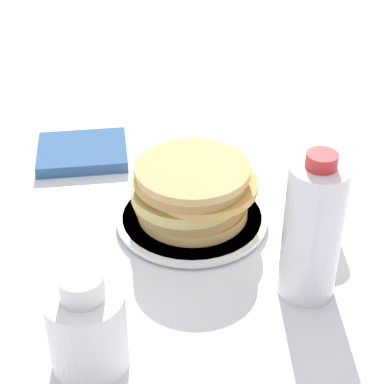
% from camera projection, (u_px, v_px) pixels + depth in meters
% --- Properties ---
extents(ground_plane, '(4.00, 4.00, 0.00)m').
position_uv_depth(ground_plane, '(196.00, 214.00, 0.99)').
color(ground_plane, white).
extents(plate, '(0.23, 0.23, 0.01)m').
position_uv_depth(plate, '(192.00, 218.00, 0.97)').
color(plate, white).
rests_on(plate, ground_plane).
extents(pancake_stack, '(0.18, 0.18, 0.09)m').
position_uv_depth(pancake_stack, '(191.00, 190.00, 0.94)').
color(pancake_stack, tan).
rests_on(pancake_stack, plate).
extents(juice_glass, '(0.06, 0.06, 0.08)m').
position_uv_depth(juice_glass, '(315.00, 204.00, 0.94)').
color(juice_glass, orange).
rests_on(juice_glass, ground_plane).
extents(cream_jug, '(0.09, 0.09, 0.13)m').
position_uv_depth(cream_jug, '(87.00, 327.00, 0.71)').
color(cream_jug, white).
rests_on(cream_jug, ground_plane).
extents(water_bottle_near, '(0.07, 0.07, 0.21)m').
position_uv_depth(water_bottle_near, '(312.00, 231.00, 0.79)').
color(water_bottle_near, white).
rests_on(water_bottle_near, ground_plane).
extents(napkin, '(0.18, 0.16, 0.02)m').
position_uv_depth(napkin, '(82.00, 152.00, 1.12)').
color(napkin, '#33598C').
rests_on(napkin, ground_plane).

